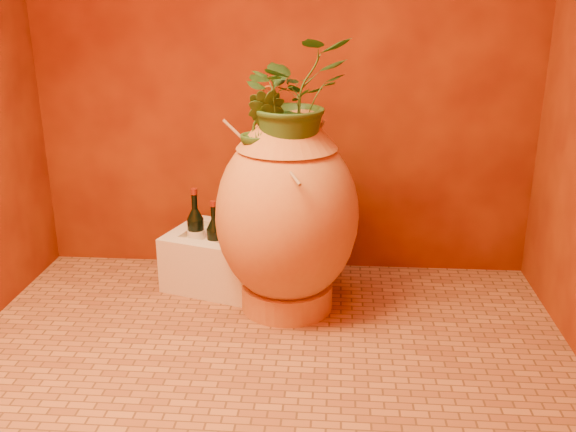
# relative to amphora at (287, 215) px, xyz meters

# --- Properties ---
(floor) EXTENTS (2.50, 2.50, 0.00)m
(floor) POSITION_rel_amphora_xyz_m (-0.06, -0.50, -0.45)
(floor) COLOR #935A30
(floor) RESTS_ON ground
(wall_back) EXTENTS (2.50, 0.02, 2.50)m
(wall_back) POSITION_rel_amphora_xyz_m (-0.06, 0.50, 0.80)
(wall_back) COLOR #521304
(wall_back) RESTS_ON ground
(amphora) EXTENTS (0.82, 0.82, 0.91)m
(amphora) POSITION_rel_amphora_xyz_m (0.00, 0.00, 0.00)
(amphora) COLOR #B67633
(amphora) RESTS_ON floor
(stone_basin) EXTENTS (0.67, 0.57, 0.27)m
(stone_basin) POSITION_rel_amphora_xyz_m (-0.30, 0.20, -0.32)
(stone_basin) COLOR beige
(stone_basin) RESTS_ON floor
(wine_bottle_a) EXTENTS (0.08, 0.08, 0.32)m
(wine_bottle_a) POSITION_rel_amphora_xyz_m (-0.30, 0.26, -0.19)
(wine_bottle_a) COLOR black
(wine_bottle_a) RESTS_ON stone_basin
(wine_bottle_b) EXTENTS (0.08, 0.08, 0.35)m
(wine_bottle_b) POSITION_rel_amphora_xyz_m (-0.46, 0.21, -0.18)
(wine_bottle_b) COLOR black
(wine_bottle_b) RESTS_ON stone_basin
(wine_bottle_c) EXTENTS (0.08, 0.08, 0.31)m
(wine_bottle_c) POSITION_rel_amphora_xyz_m (-0.36, 0.13, -0.19)
(wine_bottle_c) COLOR black
(wine_bottle_c) RESTS_ON stone_basin
(wall_tap) EXTENTS (0.07, 0.16, 0.17)m
(wall_tap) POSITION_rel_amphora_xyz_m (-0.12, 0.41, 0.43)
(wall_tap) COLOR #9D6C24
(wall_tap) RESTS_ON wall_back
(plant_main) EXTENTS (0.59, 0.57, 0.50)m
(plant_main) POSITION_rel_amphora_xyz_m (0.02, -0.01, 0.52)
(plant_main) COLOR #284F1C
(plant_main) RESTS_ON amphora
(plant_side) EXTENTS (0.22, 0.20, 0.35)m
(plant_side) POSITION_rel_amphora_xyz_m (-0.10, -0.06, 0.39)
(plant_side) COLOR #284F1C
(plant_side) RESTS_ON amphora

